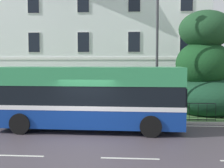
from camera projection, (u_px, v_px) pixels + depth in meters
The scene contains 7 objects.
ground_plane at pixel (86, 137), 13.20m from camera, with size 60.00×56.00×0.18m.
georgian_townhouse at pixel (92, 33), 27.74m from camera, with size 19.86×9.43×11.58m.
iron_verge_railing at pixel (63, 110), 16.66m from camera, with size 16.59×0.04×0.97m.
evergreen_tree at pixel (207, 75), 18.48m from camera, with size 4.99×4.99×6.54m.
single_decker_bus at pixel (89, 97), 14.45m from camera, with size 9.03×2.73×3.04m.
street_lamp_post at pixel (157, 43), 16.41m from camera, with size 0.36×0.24×7.42m.
litter_bin at pixel (116, 108), 16.89m from camera, with size 0.47×0.47×1.16m.
Camera 1 is at (2.16, -11.84, 3.29)m, focal length 48.30 mm.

